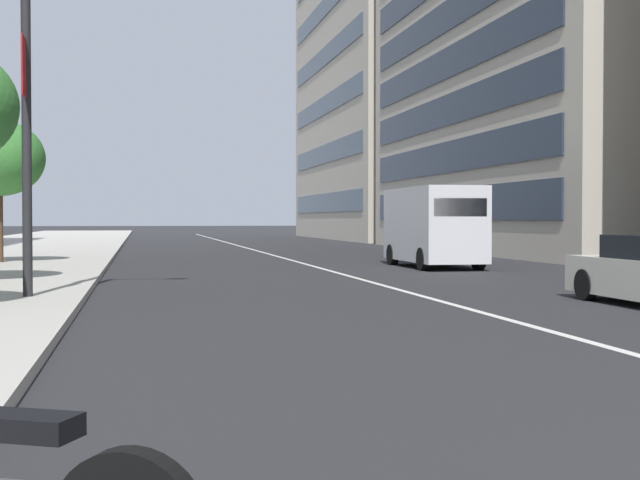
{
  "coord_description": "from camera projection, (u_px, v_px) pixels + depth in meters",
  "views": [
    {
      "loc": [
        -2.86,
        5.74,
        1.61
      ],
      "look_at": [
        17.89,
        1.48,
        1.1
      ],
      "focal_mm": 49.11,
      "sensor_mm": 36.0,
      "label": 1
    }
  ],
  "objects": [
    {
      "name": "lane_centre_stripe",
      "position": [
        275.0,
        256.0,
        38.27
      ],
      "size": [
        110.0,
        0.16,
        0.01
      ],
      "primitive_type": "cube",
      "color": "silver",
      "rests_on": "ground"
    },
    {
      "name": "delivery_van_ahead",
      "position": [
        433.0,
        225.0,
        29.02
      ],
      "size": [
        5.12,
        2.11,
        2.64
      ],
      "rotation": [
        0.0,
        0.0,
        -0.01
      ],
      "color": "silver",
      "rests_on": "ground"
    },
    {
      "name": "street_lamp_with_banners",
      "position": [
        42.0,
        34.0,
        16.4
      ],
      "size": [
        1.26,
        2.16,
        8.34
      ],
      "color": "#232326",
      "rests_on": "sidewalk_right_plaza"
    },
    {
      "name": "office_tower_near_left",
      "position": [
        428.0,
        17.0,
        71.51
      ],
      "size": [
        27.05,
        17.26,
        36.33
      ],
      "color": "beige",
      "rests_on": "ground"
    }
  ]
}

